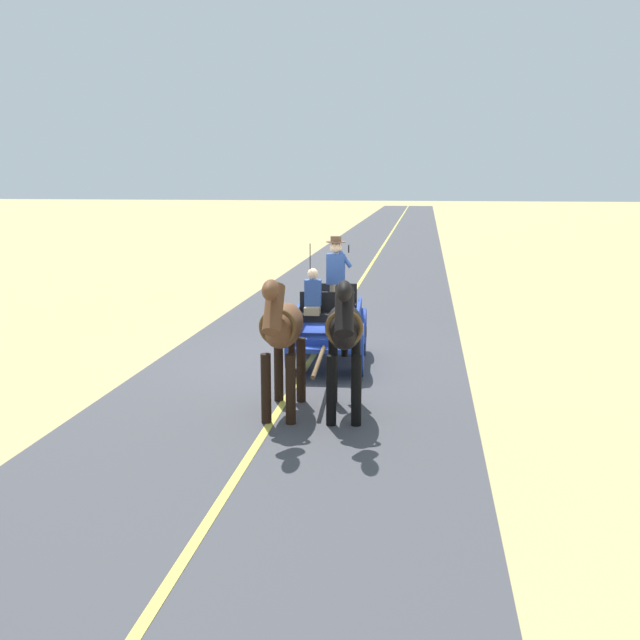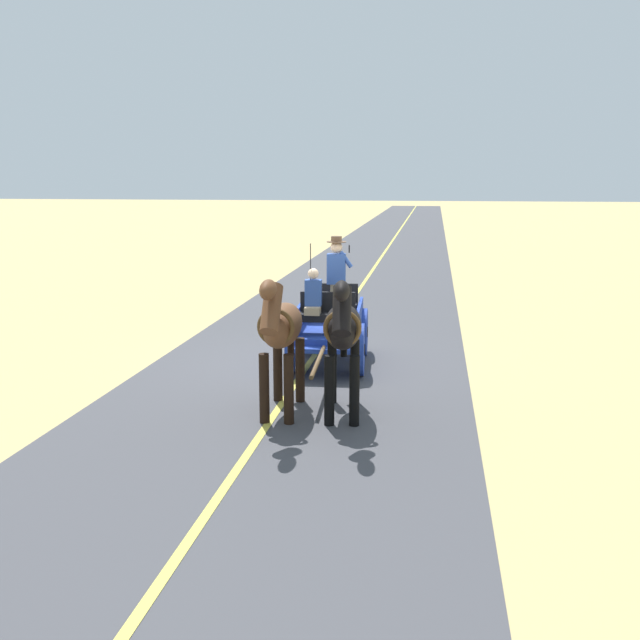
# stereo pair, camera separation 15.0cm
# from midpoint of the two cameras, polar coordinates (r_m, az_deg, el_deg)

# --- Properties ---
(ground_plane) EXTENTS (200.00, 200.00, 0.00)m
(ground_plane) POSITION_cam_midpoint_polar(r_m,az_deg,el_deg) (14.12, -1.20, -3.43)
(ground_plane) COLOR tan
(road_surface) EXTENTS (6.05, 160.00, 0.01)m
(road_surface) POSITION_cam_midpoint_polar(r_m,az_deg,el_deg) (14.12, -1.20, -3.41)
(road_surface) COLOR #424247
(road_surface) RESTS_ON ground
(road_centre_stripe) EXTENTS (0.12, 160.00, 0.00)m
(road_centre_stripe) POSITION_cam_midpoint_polar(r_m,az_deg,el_deg) (14.12, -1.20, -3.40)
(road_centre_stripe) COLOR #DBCC4C
(road_centre_stripe) RESTS_ON road_surface
(horse_drawn_carriage) EXTENTS (1.54, 4.52, 2.50)m
(horse_drawn_carriage) POSITION_cam_midpoint_polar(r_m,az_deg,el_deg) (13.84, 0.39, -0.27)
(horse_drawn_carriage) COLOR #1E3899
(horse_drawn_carriage) RESTS_ON ground
(horse_near_side) EXTENTS (0.72, 2.14, 2.21)m
(horse_near_side) POSITION_cam_midpoint_polar(r_m,az_deg,el_deg) (10.74, 1.54, -0.85)
(horse_near_side) COLOR black
(horse_near_side) RESTS_ON ground
(horse_off_side) EXTENTS (0.61, 2.13, 2.21)m
(horse_off_side) POSITION_cam_midpoint_polar(r_m,az_deg,el_deg) (10.84, -3.36, -0.76)
(horse_off_side) COLOR brown
(horse_off_side) RESTS_ON ground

